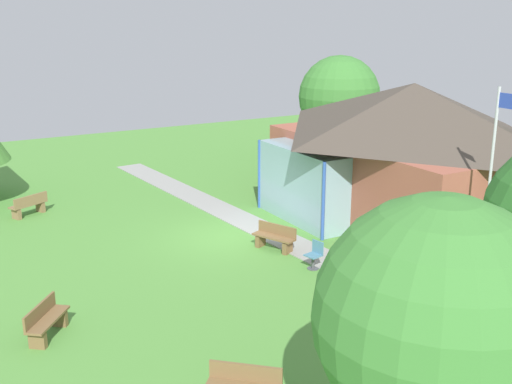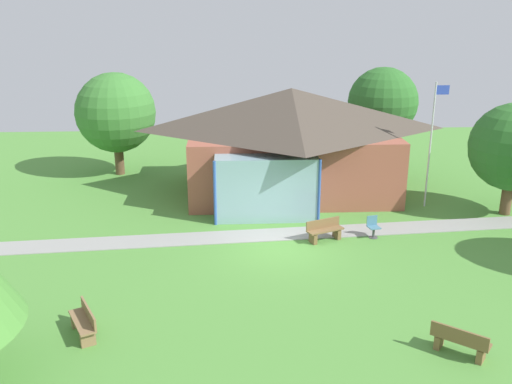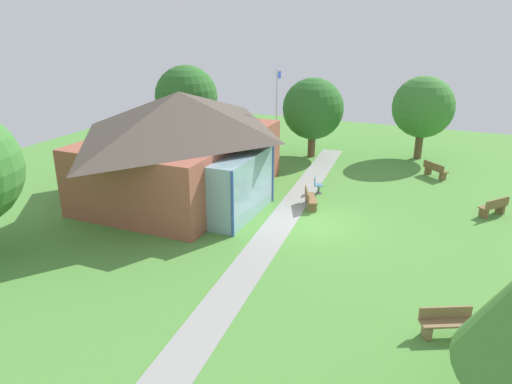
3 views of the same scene
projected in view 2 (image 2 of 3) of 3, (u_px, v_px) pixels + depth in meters
The scene contains 10 objects.
ground_plane at pixel (281, 249), 21.47m from camera, with size 44.00×44.00×0.00m, color #54933D.
pavilion at pixel (290, 139), 27.33m from camera, with size 10.70×8.41×5.10m.
footpath at pixel (278, 234), 22.77m from camera, with size 24.43×1.30×0.03m, color #999993.
flagpole at pixel (432, 140), 25.08m from camera, with size 0.64×0.08×5.69m.
bench_rear_near_path at pixel (325, 231), 22.12m from camera, with size 1.55×1.00×0.84m.
bench_front_right at pixel (460, 342), 14.79m from camera, with size 1.45×1.28×0.84m.
bench_front_left at pixel (84, 323), 15.68m from camera, with size 1.06×1.54×0.84m.
patio_chair_lawn_spare at pixel (373, 227), 22.43m from camera, with size 0.52×0.52×0.86m.
tree_behind_pavilion_left at pixel (116, 113), 30.02m from camera, with size 4.25×4.25×5.53m.
tree_behind_pavilion_right at pixel (383, 103), 29.96m from camera, with size 3.70×3.70×5.79m.
Camera 2 is at (-1.98, -19.65, 8.75)m, focal length 39.59 mm.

